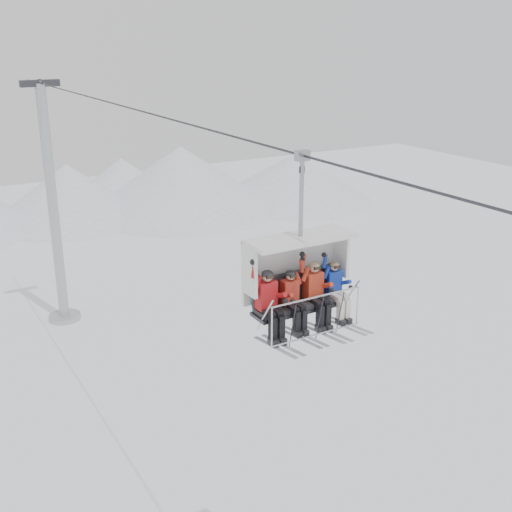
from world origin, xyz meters
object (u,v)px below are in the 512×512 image
skier_far_left (269,302)px  skier_far_right (336,289)px  skier_center_right (316,291)px  chairlift_carrier (296,270)px  lift_tower_right (55,224)px  skier_center_left (293,299)px

skier_far_left → skier_far_right: (1.80, -0.02, -0.06)m
skier_center_right → skier_far_right: skier_center_right is taller
chairlift_carrier → skier_center_right: chairlift_carrier is taller
chairlift_carrier → skier_far_right: size_ratio=2.36×
lift_tower_right → skier_center_left: size_ratio=7.99×
lift_tower_right → skier_far_left: size_ratio=7.97×
skier_far_left → skier_center_left: skier_far_left is taller
skier_far_left → skier_far_right: size_ratio=1.00×
skier_center_left → skier_far_right: 1.20m
skier_center_right → skier_center_left: bearing=-179.0°
skier_far_right → skier_center_left: bearing=179.9°
lift_tower_right → skier_center_left: (-0.30, -24.11, 4.40)m
lift_tower_right → skier_center_right: (0.34, -24.10, 4.43)m
skier_center_right → skier_far_right: (0.56, -0.01, -0.04)m
chairlift_carrier → skier_far_right: bearing=-19.7°
lift_tower_right → skier_center_left: 24.51m
lift_tower_right → skier_far_right: (0.89, -24.11, 4.39)m
lift_tower_right → skier_far_left: lift_tower_right is taller
lift_tower_right → skier_center_left: bearing=-90.7°
lift_tower_right → skier_center_right: size_ratio=7.99×
chairlift_carrier → skier_center_left: 0.68m
chairlift_carrier → skier_center_right: 0.67m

